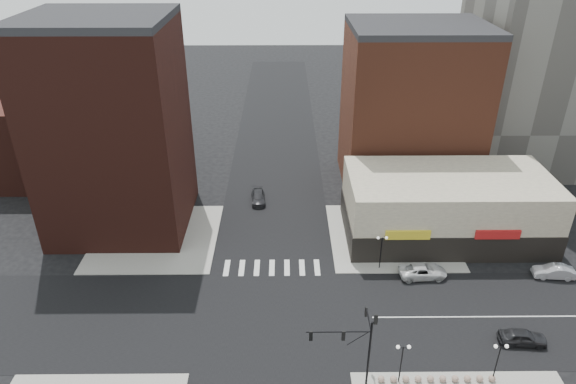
{
  "coord_description": "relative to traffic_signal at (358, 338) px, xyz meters",
  "views": [
    {
      "loc": [
        1.32,
        -38.58,
        35.16
      ],
      "look_at": [
        1.7,
        5.88,
        11.0
      ],
      "focal_mm": 32.0,
      "sensor_mm": 36.0,
      "label": 1
    }
  ],
  "objects": [
    {
      "name": "sidewalk_nw",
      "position": [
        -21.74,
        22.33,
        -4.9
      ],
      "size": [
        15.0,
        15.0,
        0.12
      ],
      "primitive_type": "cube",
      "color": "gray",
      "rests_on": "ground"
    },
    {
      "name": "traffic_signal",
      "position": [
        0.0,
        0.0,
        0.0
      ],
      "size": [
        5.59,
        3.09,
        7.77
      ],
      "color": "black",
      "rests_on": "ground"
    },
    {
      "name": "ground",
      "position": [
        -7.24,
        7.83,
        -4.96
      ],
      "size": [
        240.0,
        240.0,
        0.0
      ],
      "primitive_type": "plane",
      "color": "black",
      "rests_on": "ground"
    },
    {
      "name": "silver_sedan",
      "position": [
        23.59,
        14.12,
        -4.24
      ],
      "size": [
        4.53,
        1.93,
        1.45
      ],
      "primitive_type": "imported",
      "rotation": [
        0.0,
        0.0,
        -1.66
      ],
      "color": "#A6A6AC",
      "rests_on": "ground"
    },
    {
      "name": "road_ns",
      "position": [
        -7.24,
        7.83,
        -4.95
      ],
      "size": [
        14.0,
        200.0,
        0.02
      ],
      "primitive_type": "cube",
      "color": "black",
      "rests_on": "ground"
    },
    {
      "name": "white_suv",
      "position": [
        9.26,
        14.33,
        -4.24
      ],
      "size": [
        5.33,
        2.7,
        1.45
      ],
      "primitive_type": "imported",
      "rotation": [
        0.0,
        0.0,
        1.63
      ],
      "color": "silver",
      "rests_on": "ground"
    },
    {
      "name": "building_ne_midrise",
      "position": [
        11.76,
        37.33,
        6.04
      ],
      "size": [
        18.0,
        15.0,
        22.0
      ],
      "primitive_type": "cube",
      "color": "brown",
      "rests_on": "ground"
    },
    {
      "name": "dark_sedan_north",
      "position": [
        -9.51,
        31.24,
        -4.29
      ],
      "size": [
        2.23,
        4.74,
        1.34
      ],
      "primitive_type": "imported",
      "rotation": [
        0.0,
        0.0,
        0.08
      ],
      "color": "black",
      "rests_on": "ground"
    },
    {
      "name": "road_ew",
      "position": [
        -7.24,
        7.83,
        -4.95
      ],
      "size": [
        200.0,
        14.0,
        0.02
      ],
      "primitive_type": "cube",
      "color": "black",
      "rests_on": "ground"
    },
    {
      "name": "building_ne_row",
      "position": [
        13.76,
        22.83,
        -1.66
      ],
      "size": [
        24.2,
        12.2,
        8.0
      ],
      "color": "beige",
      "rests_on": "ground"
    },
    {
      "name": "sidewalk_ne",
      "position": [
        7.26,
        22.33,
        -4.9
      ],
      "size": [
        15.0,
        15.0,
        0.12
      ],
      "primitive_type": "cube",
      "color": "gray",
      "rests_on": "ground"
    },
    {
      "name": "building_nw_low",
      "position": [
        -39.24,
        41.83,
        1.04
      ],
      "size": [
        20.0,
        18.0,
        12.0
      ],
      "primitive_type": "cube",
      "color": "#381712",
      "rests_on": "ground"
    },
    {
      "name": "street_lamp_ne",
      "position": [
        4.76,
        15.83,
        -1.67
      ],
      "size": [
        1.22,
        0.32,
        4.16
      ],
      "color": "black",
      "rests_on": "sidewalk_ne"
    },
    {
      "name": "bollard_row",
      "position": [
        6.99,
        -0.17,
        -4.55
      ],
      "size": [
        10.03,
        0.58,
        0.58
      ],
      "color": "#8C6B61",
      "rests_on": "sidewalk_se"
    },
    {
      "name": "dark_sedan_east",
      "position": [
        16.1,
        4.29,
        -4.23
      ],
      "size": [
        4.46,
        2.13,
        1.47
      ],
      "primitive_type": "imported",
      "rotation": [
        0.0,
        0.0,
        1.48
      ],
      "color": "black",
      "rests_on": "ground"
    },
    {
      "name": "street_lamp_se_b",
      "position": [
        11.76,
        -0.17,
        -1.67
      ],
      "size": [
        1.22,
        0.32,
        4.16
      ],
      "color": "black",
      "rests_on": "sidewalk_se"
    },
    {
      "name": "building_nw",
      "position": [
        -26.24,
        26.33,
        7.54
      ],
      "size": [
        16.0,
        15.0,
        25.0
      ],
      "primitive_type": "cube",
      "color": "#381712",
      "rests_on": "ground"
    },
    {
      "name": "street_lamp_se_a",
      "position": [
        3.76,
        -0.17,
        -1.67
      ],
      "size": [
        1.22,
        0.32,
        4.16
      ],
      "color": "black",
      "rests_on": "sidewalk_se"
    }
  ]
}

